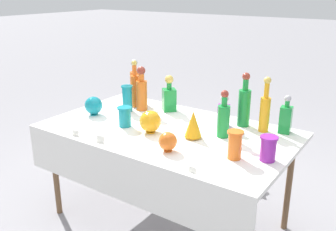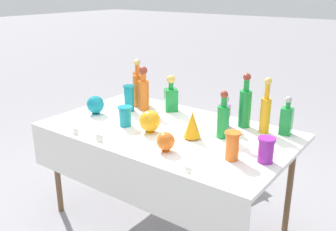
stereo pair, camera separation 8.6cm
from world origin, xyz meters
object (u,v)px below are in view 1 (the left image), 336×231
(tall_bottle_3, at_px, (135,83))
(slender_vase_0, at_px, (235,144))
(tall_bottle_0, at_px, (142,91))
(round_bowl_0, at_px, (168,141))
(tall_bottle_4, at_px, (265,110))
(square_decanter_0, at_px, (169,97))
(slender_vase_3, at_px, (127,98))
(tall_bottle_1, at_px, (244,105))
(fluted_vase_0, at_px, (193,124))
(tall_bottle_5, at_px, (135,89))
(round_bowl_1, at_px, (150,121))
(tall_bottle_2, at_px, (224,118))
(square_decanter_2, at_px, (286,118))
(square_decanter_1, at_px, (224,113))
(round_bowl_2, at_px, (94,105))
(slender_vase_2, at_px, (268,148))
(cardboard_box_behind_left, at_px, (210,150))
(slender_vase_1, at_px, (125,116))

(tall_bottle_3, distance_m, slender_vase_0, 1.36)
(tall_bottle_0, distance_m, round_bowl_0, 0.84)
(tall_bottle_0, relative_size, tall_bottle_4, 0.93)
(tall_bottle_0, bearing_deg, slender_vase_0, -22.05)
(slender_vase_0, bearing_deg, square_decanter_0, 147.50)
(slender_vase_0, xyz_separation_m, slender_vase_3, (-1.09, 0.32, 0.02))
(tall_bottle_1, relative_size, fluted_vase_0, 2.09)
(square_decanter_0, bearing_deg, tall_bottle_5, -167.00)
(square_decanter_0, bearing_deg, round_bowl_1, -70.68)
(tall_bottle_5, distance_m, slender_vase_0, 1.21)
(tall_bottle_0, bearing_deg, tall_bottle_2, -10.03)
(tall_bottle_3, bearing_deg, square_decanter_2, -0.35)
(tall_bottle_1, height_order, square_decanter_1, tall_bottle_1)
(fluted_vase_0, height_order, round_bowl_2, fluted_vase_0)
(square_decanter_2, height_order, round_bowl_0, square_decanter_2)
(tall_bottle_1, xyz_separation_m, slender_vase_0, (0.18, -0.54, -0.07))
(tall_bottle_4, height_order, fluted_vase_0, tall_bottle_4)
(tall_bottle_1, height_order, slender_vase_0, tall_bottle_1)
(tall_bottle_2, height_order, round_bowl_1, tall_bottle_2)
(tall_bottle_4, xyz_separation_m, round_bowl_1, (-0.64, -0.47, -0.08))
(square_decanter_2, relative_size, slender_vase_3, 1.27)
(tall_bottle_3, height_order, round_bowl_0, tall_bottle_3)
(slender_vase_0, bearing_deg, tall_bottle_0, 157.95)
(square_decanter_0, distance_m, square_decanter_2, 0.93)
(tall_bottle_5, relative_size, round_bowl_1, 2.50)
(tall_bottle_0, xyz_separation_m, fluted_vase_0, (0.65, -0.28, -0.06))
(tall_bottle_5, distance_m, square_decanter_2, 1.24)
(slender_vase_3, relative_size, round_bowl_0, 1.73)
(tall_bottle_1, distance_m, slender_vase_3, 0.94)
(slender_vase_2, bearing_deg, round_bowl_0, -158.10)
(slender_vase_0, bearing_deg, tall_bottle_1, 108.71)
(tall_bottle_0, bearing_deg, square_decanter_0, 30.36)
(tall_bottle_1, bearing_deg, square_decanter_0, -178.40)
(tall_bottle_4, height_order, square_decanter_0, tall_bottle_4)
(tall_bottle_1, xyz_separation_m, round_bowl_0, (-0.20, -0.68, -0.10))
(round_bowl_1, bearing_deg, round_bowl_2, 175.26)
(tall_bottle_4, relative_size, fluted_vase_0, 2.06)
(tall_bottle_2, distance_m, cardboard_box_behind_left, 1.22)
(square_decanter_1, xyz_separation_m, round_bowl_2, (-0.96, -0.34, -0.03))
(tall_bottle_1, relative_size, slender_vase_1, 2.69)
(tall_bottle_2, bearing_deg, slender_vase_2, -25.77)
(slender_vase_1, xyz_separation_m, slender_vase_2, (1.05, 0.04, 0.00))
(square_decanter_2, distance_m, fluted_vase_0, 0.65)
(slender_vase_1, bearing_deg, slender_vase_0, -2.80)
(round_bowl_1, bearing_deg, cardboard_box_behind_left, 94.70)
(square_decanter_1, bearing_deg, tall_bottle_3, 171.02)
(square_decanter_2, bearing_deg, slender_vase_3, -167.99)
(slender_vase_2, bearing_deg, tall_bottle_5, 164.00)
(tall_bottle_5, bearing_deg, tall_bottle_4, 3.31)
(tall_bottle_4, xyz_separation_m, square_decanter_1, (-0.27, -0.08, -0.05))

